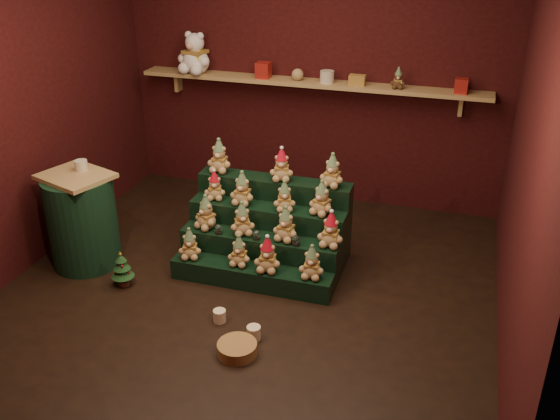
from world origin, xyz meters
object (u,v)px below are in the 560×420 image
(snow_globe_a, at_px, (219,229))
(mug_right, at_px, (254,333))
(snow_globe_b, at_px, (257,235))
(wicker_basket, at_px, (237,349))
(mini_christmas_tree, at_px, (122,269))
(riser_tier_front, at_px, (251,276))
(white_bear, at_px, (195,47))
(mug_left, at_px, (220,316))
(snow_globe_c, at_px, (296,240))
(brown_bear, at_px, (398,78))
(side_table, at_px, (82,220))

(snow_globe_a, bearing_deg, mug_right, -54.07)
(snow_globe_b, xyz_separation_m, wicker_basket, (0.21, -1.05, -0.36))
(mini_christmas_tree, relative_size, wicker_basket, 1.14)
(riser_tier_front, distance_m, snow_globe_a, 0.50)
(white_bear, bearing_deg, mug_left, -51.92)
(snow_globe_c, height_order, white_bear, white_bear)
(snow_globe_c, xyz_separation_m, white_bear, (-1.57, 1.63, 1.18))
(snow_globe_a, height_order, brown_bear, brown_bear)
(side_table, distance_m, wicker_basket, 1.97)
(snow_globe_c, height_order, mug_right, snow_globe_c)
(snow_globe_b, bearing_deg, mug_right, -72.59)
(riser_tier_front, bearing_deg, snow_globe_a, 155.47)
(snow_globe_a, bearing_deg, snow_globe_c, 0.00)
(riser_tier_front, bearing_deg, mini_christmas_tree, -163.07)
(riser_tier_front, xyz_separation_m, snow_globe_b, (-0.00, 0.16, 0.31))
(wicker_basket, bearing_deg, mini_christmas_tree, 155.46)
(snow_globe_c, distance_m, white_bear, 2.55)
(white_bear, distance_m, brown_bear, 2.13)
(snow_globe_c, height_order, wicker_basket, snow_globe_c)
(snow_globe_a, relative_size, mini_christmas_tree, 0.26)
(brown_bear, bearing_deg, mug_left, -118.25)
(snow_globe_c, bearing_deg, white_bear, 133.95)
(side_table, relative_size, mini_christmas_tree, 2.61)
(mini_christmas_tree, xyz_separation_m, wicker_basket, (1.25, -0.57, -0.12))
(side_table, relative_size, mug_left, 8.66)
(wicker_basket, bearing_deg, side_table, 155.10)
(riser_tier_front, distance_m, mug_left, 0.56)
(mini_christmas_tree, bearing_deg, brown_bear, 47.45)
(mini_christmas_tree, distance_m, mug_left, 1.01)
(side_table, bearing_deg, snow_globe_b, 27.66)
(mini_christmas_tree, bearing_deg, white_bear, 95.04)
(white_bear, relative_size, brown_bear, 2.71)
(mini_christmas_tree, relative_size, white_bear, 0.62)
(mug_left, bearing_deg, riser_tier_front, 83.50)
(snow_globe_a, distance_m, mug_left, 0.85)
(mug_left, relative_size, brown_bear, 0.50)
(riser_tier_front, height_order, mini_christmas_tree, mini_christmas_tree)
(side_table, relative_size, white_bear, 1.61)
(snow_globe_a, relative_size, mug_right, 0.81)
(mug_right, distance_m, brown_bear, 2.89)
(snow_globe_a, distance_m, snow_globe_c, 0.69)
(snow_globe_c, height_order, mug_left, snow_globe_c)
(snow_globe_b, relative_size, mug_right, 0.80)
(mug_right, xyz_separation_m, white_bear, (-1.49, 2.47, 1.54))
(side_table, distance_m, brown_bear, 3.22)
(mug_left, distance_m, brown_bear, 2.88)
(snow_globe_c, relative_size, brown_bear, 0.47)
(brown_bear, bearing_deg, white_bear, 173.88)
(mug_right, height_order, white_bear, white_bear)
(snow_globe_a, relative_size, mug_left, 0.86)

